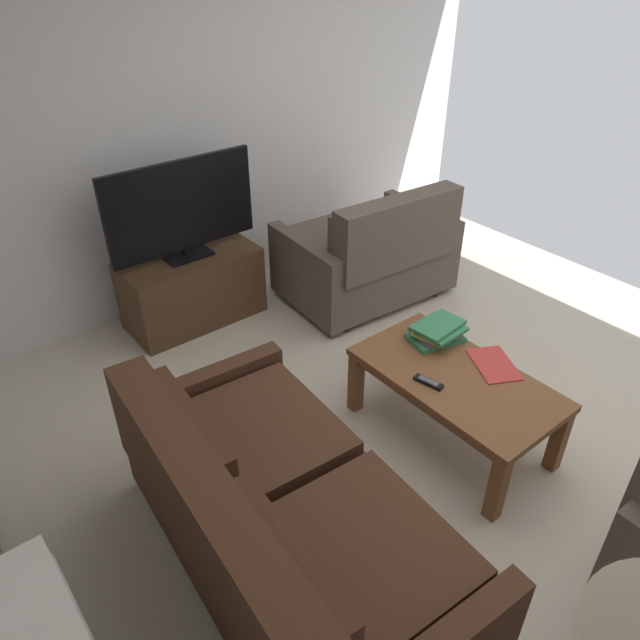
{
  "coord_description": "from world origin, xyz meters",
  "views": [
    {
      "loc": [
        -1.4,
        2.18,
        2.41
      ],
      "look_at": [
        0.56,
        0.62,
        0.77
      ],
      "focal_mm": 33.01,
      "sensor_mm": 36.0,
      "label": 1
    }
  ],
  "objects_px": {
    "flat_tv": "(181,208)",
    "tv_remote": "(428,382)",
    "sofa_main": "(278,521)",
    "tv_stand": "(192,288)",
    "coffee_table": "(455,385)",
    "loose_magazine": "(493,364)",
    "book_stack": "(437,332)",
    "loveseat_near": "(371,253)"
  },
  "relations": [
    {
      "from": "loveseat_near",
      "to": "tv_remote",
      "type": "relative_size",
      "value": 7.74
    },
    {
      "from": "tv_stand",
      "to": "book_stack",
      "type": "relative_size",
      "value": 2.86
    },
    {
      "from": "book_stack",
      "to": "loose_magazine",
      "type": "height_order",
      "value": "book_stack"
    },
    {
      "from": "sofa_main",
      "to": "book_stack",
      "type": "distance_m",
      "value": 1.47
    },
    {
      "from": "tv_stand",
      "to": "flat_tv",
      "type": "relative_size",
      "value": 0.9
    },
    {
      "from": "sofa_main",
      "to": "flat_tv",
      "type": "distance_m",
      "value": 2.29
    },
    {
      "from": "coffee_table",
      "to": "tv_remote",
      "type": "distance_m",
      "value": 0.19
    },
    {
      "from": "sofa_main",
      "to": "tv_stand",
      "type": "bearing_deg",
      "value": -18.95
    },
    {
      "from": "flat_tv",
      "to": "loose_magazine",
      "type": "height_order",
      "value": "flat_tv"
    },
    {
      "from": "flat_tv",
      "to": "tv_remote",
      "type": "height_order",
      "value": "flat_tv"
    },
    {
      "from": "coffee_table",
      "to": "flat_tv",
      "type": "height_order",
      "value": "flat_tv"
    },
    {
      "from": "tv_stand",
      "to": "book_stack",
      "type": "distance_m",
      "value": 1.85
    },
    {
      "from": "sofa_main",
      "to": "loose_magazine",
      "type": "height_order",
      "value": "sofa_main"
    },
    {
      "from": "loose_magazine",
      "to": "tv_remote",
      "type": "bearing_deg",
      "value": -167.18
    },
    {
      "from": "tv_stand",
      "to": "tv_remote",
      "type": "height_order",
      "value": "tv_stand"
    },
    {
      "from": "sofa_main",
      "to": "tv_remote",
      "type": "xyz_separation_m",
      "value": [
        0.15,
        -1.07,
        0.1
      ]
    },
    {
      "from": "loveseat_near",
      "to": "coffee_table",
      "type": "xyz_separation_m",
      "value": [
        -1.43,
        0.7,
        -0.01
      ]
    },
    {
      "from": "flat_tv",
      "to": "loose_magazine",
      "type": "xyz_separation_m",
      "value": [
        -2.06,
        -0.75,
        -0.43
      ]
    },
    {
      "from": "coffee_table",
      "to": "sofa_main",
      "type": "bearing_deg",
      "value": 94.91
    },
    {
      "from": "loveseat_near",
      "to": "book_stack",
      "type": "height_order",
      "value": "loveseat_near"
    },
    {
      "from": "loveseat_near",
      "to": "tv_remote",
      "type": "distance_m",
      "value": 1.64
    },
    {
      "from": "book_stack",
      "to": "sofa_main",
      "type": "bearing_deg",
      "value": 105.84
    },
    {
      "from": "tv_remote",
      "to": "flat_tv",
      "type": "bearing_deg",
      "value": 10.21
    },
    {
      "from": "coffee_table",
      "to": "tv_remote",
      "type": "bearing_deg",
      "value": 75.23
    },
    {
      "from": "sofa_main",
      "to": "tv_stand",
      "type": "xyz_separation_m",
      "value": [
        2.1,
        -0.72,
        -0.09
      ]
    },
    {
      "from": "sofa_main",
      "to": "loose_magazine",
      "type": "bearing_deg",
      "value": -88.33
    },
    {
      "from": "tv_stand",
      "to": "tv_remote",
      "type": "xyz_separation_m",
      "value": [
        -1.95,
        -0.35,
        0.19
      ]
    },
    {
      "from": "sofa_main",
      "to": "book_stack",
      "type": "xyz_separation_m",
      "value": [
        0.4,
        -1.41,
        0.15
      ]
    },
    {
      "from": "coffee_table",
      "to": "tv_stand",
      "type": "distance_m",
      "value": 2.07
    },
    {
      "from": "tv_stand",
      "to": "loose_magazine",
      "type": "distance_m",
      "value": 2.2
    },
    {
      "from": "loveseat_near",
      "to": "flat_tv",
      "type": "relative_size",
      "value": 1.2
    },
    {
      "from": "tv_stand",
      "to": "loose_magazine",
      "type": "xyz_separation_m",
      "value": [
        -2.06,
        -0.75,
        0.19
      ]
    },
    {
      "from": "sofa_main",
      "to": "coffee_table",
      "type": "xyz_separation_m",
      "value": [
        0.11,
        -1.25,
        0.02
      ]
    },
    {
      "from": "loveseat_near",
      "to": "tv_remote",
      "type": "xyz_separation_m",
      "value": [
        -1.38,
        0.87,
        0.07
      ]
    },
    {
      "from": "tv_stand",
      "to": "loose_magazine",
      "type": "bearing_deg",
      "value": -159.99
    },
    {
      "from": "loveseat_near",
      "to": "flat_tv",
      "type": "bearing_deg",
      "value": 65.1
    },
    {
      "from": "flat_tv",
      "to": "tv_stand",
      "type": "bearing_deg",
      "value": -56.62
    },
    {
      "from": "tv_stand",
      "to": "loose_magazine",
      "type": "height_order",
      "value": "tv_stand"
    },
    {
      "from": "loveseat_near",
      "to": "tv_stand",
      "type": "bearing_deg",
      "value": 65.07
    },
    {
      "from": "coffee_table",
      "to": "loose_magazine",
      "type": "bearing_deg",
      "value": -105.69
    },
    {
      "from": "book_stack",
      "to": "tv_remote",
      "type": "relative_size",
      "value": 2.04
    },
    {
      "from": "tv_stand",
      "to": "sofa_main",
      "type": "bearing_deg",
      "value": 161.05
    }
  ]
}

